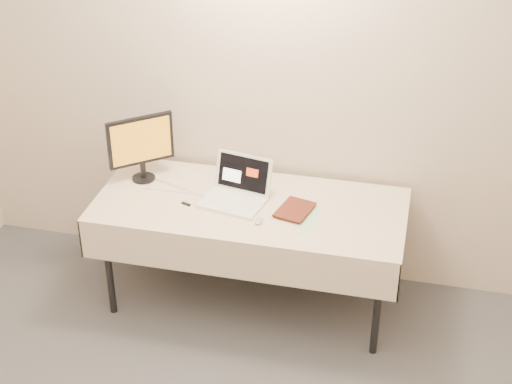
% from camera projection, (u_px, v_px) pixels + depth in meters
% --- Properties ---
extents(back_wall, '(4.00, 0.10, 2.70)m').
position_uv_depth(back_wall, '(267.00, 80.00, 4.74)').
color(back_wall, beige).
rests_on(back_wall, ground).
extents(table, '(1.86, 0.81, 0.74)m').
position_uv_depth(table, '(250.00, 213.00, 4.71)').
color(table, black).
rests_on(table, ground).
extents(laptop, '(0.42, 0.39, 0.25)m').
position_uv_depth(laptop, '(237.00, 191.00, 4.70)').
color(laptop, white).
rests_on(laptop, table).
extents(monitor, '(0.34, 0.28, 0.43)m').
position_uv_depth(monitor, '(141.00, 144.00, 4.81)').
color(monitor, black).
rests_on(monitor, table).
extents(book, '(0.18, 0.07, 0.24)m').
position_uv_depth(book, '(281.00, 190.00, 4.58)').
color(book, maroon).
rests_on(book, table).
extents(alarm_clock, '(0.14, 0.07, 0.06)m').
position_uv_depth(alarm_clock, '(248.00, 177.00, 4.90)').
color(alarm_clock, black).
rests_on(alarm_clock, table).
extents(clicker, '(0.05, 0.09, 0.02)m').
position_uv_depth(clicker, '(259.00, 221.00, 4.51)').
color(clicker, '#B7B7B9').
rests_on(clicker, table).
extents(paper_form, '(0.13, 0.30, 0.00)m').
position_uv_depth(paper_form, '(309.00, 220.00, 4.53)').
color(paper_form, '#B3D6AA').
rests_on(paper_form, table).
extents(usb_dongle, '(0.06, 0.04, 0.01)m').
position_uv_depth(usb_dongle, '(186.00, 204.00, 4.67)').
color(usb_dongle, black).
rests_on(usb_dongle, table).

